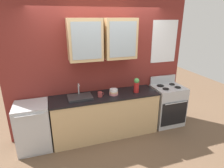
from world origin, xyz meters
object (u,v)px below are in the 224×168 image
Objects in this scene: sink_faucet at (80,97)px; bowl_stack at (114,92)px; stove_range at (167,105)px; dishwasher at (34,127)px; cup_near_sink at (100,94)px; vase at (136,85)px.

sink_faucet is 2.55× the size of bowl_stack.
stove_range is at bearing 1.33° from bowl_stack.
bowl_stack is at bearing -0.95° from dishwasher.
cup_near_sink is 0.14× the size of dishwasher.
sink_faucet is at bearing 175.64° from vase.
stove_range is at bearing 4.08° from vase.
vase is (-0.81, -0.06, 0.59)m from stove_range.
sink_faucet is 1.51× the size of vase.
bowl_stack is 1.61m from dishwasher.
cup_near_sink is at bearing -1.93° from dishwasher.
stove_range is at bearing -0.82° from sink_faucet.
vase reaches higher than sink_faucet.
cup_near_sink is at bearing -178.29° from stove_range.
bowl_stack is 1.43× the size of cup_near_sink.
sink_faucet is 0.99m from dishwasher.
bowl_stack is 0.59× the size of vase.
bowl_stack reaches higher than cup_near_sink.
cup_near_sink is 1.34m from dishwasher.
sink_faucet reaches higher than dishwasher.
vase is 2.09m from dishwasher.
vase reaches higher than dishwasher.
stove_range is 2.36× the size of sink_faucet.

